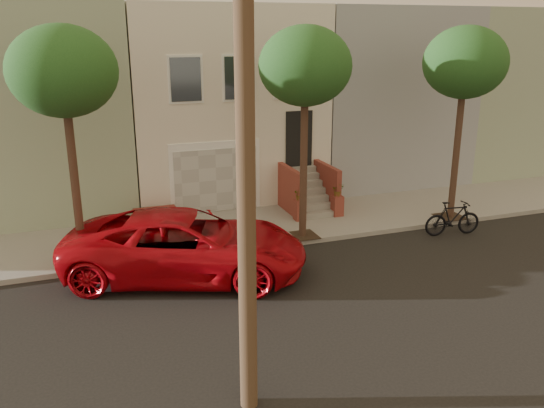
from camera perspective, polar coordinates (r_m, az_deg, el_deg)
name	(u,v)px	position (r m, az deg, el deg)	size (l,w,h in m)	color
ground	(327,299)	(13.90, 5.58, -9.59)	(90.00, 90.00, 0.00)	black
sidewalk	(257,227)	(18.45, -1.51, -2.35)	(40.00, 3.70, 0.15)	gray
house_row	(211,98)	(23.15, -6.22, 10.65)	(33.10, 11.70, 7.00)	beige
tree_left	(63,73)	(15.09, -20.51, 12.39)	(2.70, 2.57, 6.30)	#2D2116
tree_mid	(305,67)	(16.41, 3.41, 13.72)	(2.70, 2.57, 6.30)	#2D2116
tree_right	(465,64)	(19.25, 19.08, 13.35)	(2.70, 2.57, 6.30)	#2D2116
pickup_truck	(186,245)	(14.88, -8.71, -4.16)	(2.90, 6.30, 1.75)	#B60811
motorcycle	(453,218)	(18.67, 17.93, -1.39)	(0.53, 1.86, 1.12)	black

